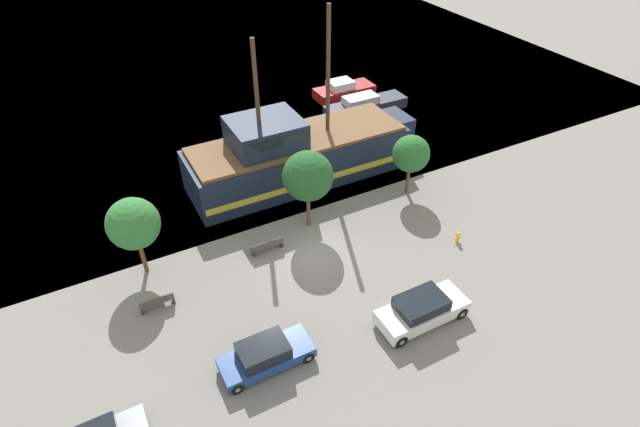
# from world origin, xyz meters

# --- Properties ---
(ground_plane) EXTENTS (160.00, 160.00, 0.00)m
(ground_plane) POSITION_xyz_m (0.00, 0.00, 0.00)
(ground_plane) COLOR gray
(water_surface) EXTENTS (80.00, 80.00, 0.00)m
(water_surface) POSITION_xyz_m (0.00, 44.00, 0.00)
(water_surface) COLOR #38667F
(water_surface) RESTS_ON ground
(pirate_ship) EXTENTS (17.01, 5.06, 11.85)m
(pirate_ship) POSITION_xyz_m (2.74, 8.00, 1.96)
(pirate_ship) COLOR #192338
(pirate_ship) RESTS_ON water_surface
(moored_boat_dockside) EXTENTS (7.66, 2.07, 1.60)m
(moored_boat_dockside) POSITION_xyz_m (12.74, 14.78, 0.62)
(moored_boat_dockside) COLOR #2D333D
(moored_boat_dockside) RESTS_ON water_surface
(moored_boat_outer) EXTENTS (5.71, 2.30, 1.62)m
(moored_boat_outer) POSITION_xyz_m (12.69, 18.48, 0.62)
(moored_boat_outer) COLOR maroon
(moored_boat_outer) RESTS_ON water_surface
(parked_car_curb_front) EXTENTS (4.81, 1.98, 1.62)m
(parked_car_curb_front) POSITION_xyz_m (2.51, -7.06, 0.80)
(parked_car_curb_front) COLOR white
(parked_car_curb_front) RESTS_ON ground_plane
(parked_car_curb_mid) EXTENTS (4.44, 1.83, 1.43)m
(parked_car_curb_mid) POSITION_xyz_m (-5.60, -5.81, 0.70)
(parked_car_curb_mid) COLOR navy
(parked_car_curb_mid) RESTS_ON ground_plane
(fire_hydrant) EXTENTS (0.42, 0.25, 0.76)m
(fire_hydrant) POSITION_xyz_m (8.31, -3.11, 0.41)
(fire_hydrant) COLOR yellow
(fire_hydrant) RESTS_ON ground_plane
(bench_promenade_east) EXTENTS (1.79, 0.45, 0.85)m
(bench_promenade_east) POSITION_xyz_m (-9.31, 0.13, 0.44)
(bench_promenade_east) COLOR #4C4742
(bench_promenade_east) RESTS_ON ground_plane
(bench_promenade_west) EXTENTS (1.99, 0.45, 0.85)m
(bench_promenade_west) POSITION_xyz_m (-2.39, 1.54, 0.45)
(bench_promenade_west) COLOR #4C4742
(bench_promenade_west) RESTS_ON ground_plane
(tree_row_east) EXTENTS (2.87, 2.87, 4.91)m
(tree_row_east) POSITION_xyz_m (-9.21, 3.29, 3.47)
(tree_row_east) COLOR brown
(tree_row_east) RESTS_ON ground_plane
(tree_row_mideast) EXTENTS (3.10, 3.10, 5.28)m
(tree_row_mideast) POSITION_xyz_m (0.97, 2.69, 3.72)
(tree_row_mideast) COLOR brown
(tree_row_mideast) RESTS_ON ground_plane
(tree_row_midwest) EXTENTS (2.51, 2.51, 4.35)m
(tree_row_midwest) POSITION_xyz_m (8.69, 2.74, 3.08)
(tree_row_midwest) COLOR brown
(tree_row_midwest) RESTS_ON ground_plane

